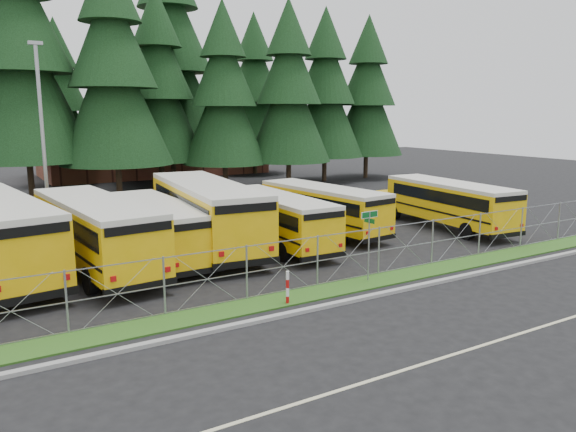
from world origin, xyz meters
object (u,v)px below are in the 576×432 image
object	(u,v)px
bus_3	(157,230)
striped_bollard	(287,288)
street_sign	(369,231)
bus_6	(319,209)
bus_5	(274,220)
bus_east	(445,205)
light_standard	(42,132)
bus_4	(204,215)
bus_2	(93,234)

from	to	relation	value
bus_3	striped_bollard	world-z (taller)	bus_3
bus_3	street_sign	distance (m)	9.75
bus_6	street_sign	bearing A→B (deg)	-118.26
bus_5	street_sign	bearing A→B (deg)	-86.71
bus_east	bus_3	bearing A→B (deg)	178.45
bus_3	bus_6	bearing A→B (deg)	3.48
bus_3	light_standard	world-z (taller)	light_standard
bus_6	striped_bollard	xyz separation A→B (m)	(-7.49, -9.09, -0.69)
bus_4	street_sign	world-z (taller)	bus_4
striped_bollard	light_standard	size ratio (longest dim) A/B	0.12
bus_6	bus_east	xyz separation A→B (m)	(6.90, -2.62, 0.04)
bus_2	striped_bollard	bearing A→B (deg)	-64.78
bus_3	striped_bollard	size ratio (longest dim) A/B	8.37
bus_4	street_sign	size ratio (longest dim) A/B	4.41
bus_5	bus_east	distance (m)	10.63
bus_5	bus_4	bearing A→B (deg)	155.54
bus_3	street_sign	size ratio (longest dim) A/B	3.57
bus_6	bus_5	bearing A→B (deg)	-165.29
bus_2	bus_6	world-z (taller)	bus_2
bus_2	bus_5	xyz separation A→B (m)	(8.51, -0.39, -0.22)
bus_2	bus_east	bearing A→B (deg)	-9.64
bus_2	light_standard	bearing A→B (deg)	88.40
bus_2	bus_3	size ratio (longest dim) A/B	1.14
bus_3	street_sign	xyz separation A→B (m)	(5.91, -7.72, 0.72)
bus_2	bus_6	bearing A→B (deg)	-0.08
bus_3	light_standard	bearing A→B (deg)	110.53
street_sign	striped_bollard	bearing A→B (deg)	-171.10
bus_4	bus_6	xyz separation A→B (m)	(6.69, -0.08, -0.33)
bus_5	light_standard	distance (m)	13.45
bus_6	bus_east	size ratio (longest dim) A/B	0.97
bus_3	bus_east	xyz separation A→B (m)	(16.24, -1.88, 0.01)
bus_3	bus_4	size ratio (longest dim) A/B	0.81
bus_4	bus_east	world-z (taller)	bus_4
bus_4	bus_5	distance (m)	3.39
bus_5	striped_bollard	size ratio (longest dim) A/B	8.20
bus_3	bus_5	size ratio (longest dim) A/B	1.02
bus_4	bus_6	world-z (taller)	bus_4
bus_3	bus_east	size ratio (longest dim) A/B	0.99
street_sign	bus_6	bearing A→B (deg)	67.97
bus_6	bus_east	bearing A→B (deg)	-26.99
bus_east	light_standard	size ratio (longest dim) A/B	1.00
bus_2	bus_4	size ratio (longest dim) A/B	0.93
bus_4	bus_2	bearing A→B (deg)	-162.93
bus_east	striped_bollard	size ratio (longest dim) A/B	8.45
bus_east	striped_bollard	xyz separation A→B (m)	(-14.39, -6.48, -0.73)
bus_2	bus_5	bearing A→B (deg)	-7.44
striped_bollard	bus_6	bearing A→B (deg)	50.52
bus_3	bus_4	bearing A→B (deg)	16.04
bus_2	bus_6	xyz separation A→B (m)	(12.16, 1.01, -0.21)
bus_5	striped_bollard	bearing A→B (deg)	-115.08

